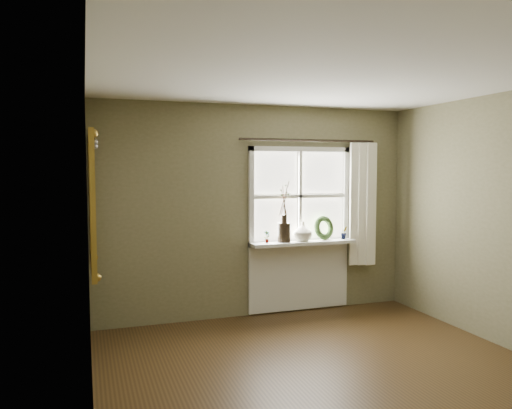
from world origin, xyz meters
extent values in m
plane|color=#372511|center=(0.00, 0.00, 0.00)|extent=(4.50, 4.50, 0.00)
plane|color=silver|center=(0.00, 0.00, 2.60)|extent=(4.50, 4.50, 0.00)
cube|color=#6A6646|center=(0.00, 2.30, 1.30)|extent=(4.00, 0.10, 2.60)
cube|color=#6A6646|center=(-2.05, 0.00, 1.30)|extent=(0.10, 4.50, 2.60)
cube|color=silver|center=(0.55, 2.22, 0.89)|extent=(1.36, 0.06, 0.06)
cube|color=silver|center=(0.55, 2.22, 2.07)|extent=(1.36, 0.06, 0.06)
cube|color=silver|center=(-0.10, 2.22, 1.48)|extent=(0.06, 0.06, 1.24)
cube|color=silver|center=(1.20, 2.22, 1.48)|extent=(0.06, 0.06, 1.24)
cube|color=silver|center=(0.55, 2.22, 1.48)|extent=(1.24, 0.05, 0.04)
cube|color=silver|center=(0.55, 2.22, 1.48)|extent=(0.04, 0.05, 1.12)
cube|color=white|center=(0.23, 2.25, 1.77)|extent=(0.59, 0.01, 0.53)
cube|color=white|center=(0.88, 2.25, 1.77)|extent=(0.59, 0.01, 0.53)
cube|color=white|center=(0.23, 2.25, 1.19)|extent=(0.59, 0.01, 0.53)
cube|color=white|center=(0.88, 2.25, 1.19)|extent=(0.59, 0.01, 0.53)
cube|color=silver|center=(0.55, 2.12, 0.90)|extent=(1.36, 0.26, 0.04)
cube|color=silver|center=(0.55, 2.23, 0.46)|extent=(1.36, 0.04, 0.88)
cylinder|color=black|center=(0.29, 2.12, 1.04)|extent=(0.17, 0.17, 0.24)
imported|color=silver|center=(0.55, 2.12, 1.04)|extent=(0.31, 0.31, 0.24)
torus|color=#2B431D|center=(0.86, 2.16, 1.04)|extent=(0.34, 0.22, 0.32)
imported|color=#2B431D|center=(0.07, 2.12, 1.00)|extent=(0.09, 0.07, 0.15)
imported|color=#2B431D|center=(1.13, 2.12, 1.00)|extent=(0.10, 0.08, 0.16)
cube|color=white|center=(1.39, 2.13, 1.37)|extent=(0.36, 0.12, 1.59)
cylinder|color=black|center=(0.65, 2.17, 2.18)|extent=(1.84, 0.03, 0.03)
cube|color=white|center=(-1.97, 1.62, 1.49)|extent=(0.02, 0.96, 1.18)
cube|color=olive|center=(-1.96, 1.62, 2.13)|extent=(0.05, 1.16, 0.10)
cube|color=olive|center=(-1.96, 1.62, 0.85)|extent=(0.05, 1.16, 0.10)
cube|color=olive|center=(-1.96, 1.09, 1.49)|extent=(0.05, 0.10, 1.18)
cube|color=olive|center=(-1.96, 2.15, 1.49)|extent=(0.05, 0.10, 1.18)
sphere|color=silver|center=(-1.91, 1.59, 2.09)|extent=(0.04, 0.04, 0.04)
sphere|color=silver|center=(-1.91, 1.62, 2.05)|extent=(0.04, 0.04, 0.04)
sphere|color=silver|center=(-1.91, 1.65, 2.10)|extent=(0.04, 0.04, 0.04)
camera|label=1|loc=(-2.02, -3.55, 1.83)|focal=35.00mm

